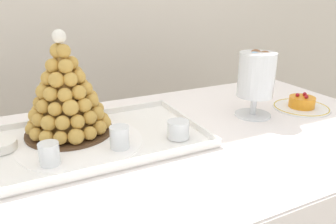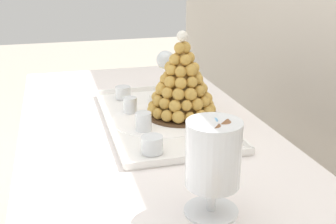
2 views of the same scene
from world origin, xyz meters
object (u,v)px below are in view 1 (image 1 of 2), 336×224
at_px(serving_tray, 81,143).
at_px(dessert_cup_mid_right, 178,130).
at_px(dessert_cup_centre, 120,138).
at_px(fruit_tart_plate, 301,105).
at_px(creme_brulee_ramekin, 0,145).
at_px(dessert_cup_mid_left, 49,155).
at_px(macaron_goblet, 256,76).
at_px(croquembouche, 66,95).

distance_m(serving_tray, dessert_cup_mid_right, 0.27).
distance_m(dessert_cup_centre, fruit_tart_plate, 0.68).
height_order(creme_brulee_ramekin, fruit_tart_plate, fruit_tart_plate).
bearing_deg(dessert_cup_mid_left, serving_tray, 45.25).
relative_size(creme_brulee_ramekin, macaron_goblet, 0.38).
bearing_deg(macaron_goblet, fruit_tart_plate, -5.79).
bearing_deg(fruit_tart_plate, creme_brulee_ramekin, 174.10).
height_order(serving_tray, creme_brulee_ramekin, creme_brulee_ramekin).
relative_size(serving_tray, creme_brulee_ramekin, 7.96).
bearing_deg(dessert_cup_mid_right, fruit_tart_plate, 4.19).
relative_size(croquembouche, fruit_tart_plate, 1.51).
bearing_deg(serving_tray, dessert_cup_mid_right, -19.94).
height_order(serving_tray, croquembouche, croquembouche).
height_order(dessert_cup_mid_left, creme_brulee_ramekin, dessert_cup_mid_left).
bearing_deg(serving_tray, fruit_tart_plate, -4.00).
xyz_separation_m(dessert_cup_mid_left, creme_brulee_ramekin, (-0.11, 0.14, -0.01)).
relative_size(dessert_cup_mid_left, dessert_cup_centre, 0.92).
relative_size(dessert_cup_mid_left, macaron_goblet, 0.24).
xyz_separation_m(croquembouche, dessert_cup_mid_left, (-0.08, -0.17, -0.09)).
distance_m(croquembouche, creme_brulee_ramekin, 0.21).
xyz_separation_m(dessert_cup_mid_left, fruit_tart_plate, (0.86, 0.04, -0.02)).
bearing_deg(dessert_cup_centre, fruit_tart_plate, 2.22).
relative_size(croquembouche, creme_brulee_ramekin, 3.48).
bearing_deg(creme_brulee_ramekin, macaron_goblet, -5.93).
relative_size(croquembouche, dessert_cup_centre, 4.98).
xyz_separation_m(serving_tray, dessert_cup_mid_left, (-0.09, -0.09, 0.03)).
xyz_separation_m(dessert_cup_mid_right, fruit_tart_plate, (0.52, 0.04, -0.02)).
relative_size(croquembouche, dessert_cup_mid_right, 4.74).
relative_size(croquembouche, macaron_goblet, 1.31).
relative_size(dessert_cup_centre, dessert_cup_mid_right, 0.95).
xyz_separation_m(croquembouche, creme_brulee_ramekin, (-0.18, -0.03, -0.10)).
bearing_deg(croquembouche, serving_tray, -79.29).
bearing_deg(dessert_cup_mid_right, serving_tray, 160.06).
xyz_separation_m(croquembouche, macaron_goblet, (0.58, -0.11, 0.01)).
bearing_deg(fruit_tart_plate, macaron_goblet, 174.21).
height_order(serving_tray, dessert_cup_mid_right, dessert_cup_mid_right).
height_order(serving_tray, dessert_cup_mid_left, dessert_cup_mid_left).
xyz_separation_m(croquembouche, dessert_cup_centre, (0.10, -0.16, -0.09)).
xyz_separation_m(serving_tray, croquembouche, (-0.01, 0.08, 0.12)).
xyz_separation_m(croquembouche, dessert_cup_mid_right, (0.27, -0.17, -0.09)).
xyz_separation_m(serving_tray, dessert_cup_centre, (0.09, -0.08, 0.03)).
height_order(croquembouche, dessert_cup_mid_right, croquembouche).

